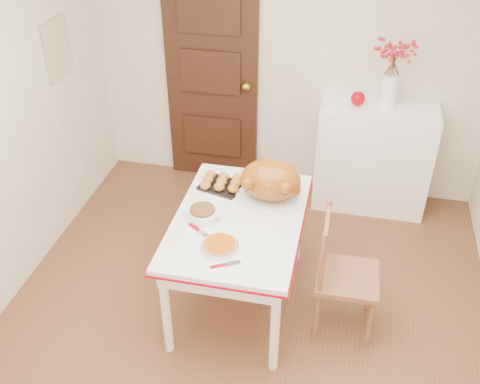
% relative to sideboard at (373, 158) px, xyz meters
% --- Properties ---
extents(floor, '(3.50, 4.00, 0.00)m').
position_rel_sideboard_xyz_m(floor, '(-0.81, -1.78, -0.49)').
color(floor, brown).
rests_on(floor, ground).
extents(wall_back, '(3.50, 0.00, 2.50)m').
position_rel_sideboard_xyz_m(wall_back, '(-0.81, 0.22, 0.76)').
color(wall_back, silver).
rests_on(wall_back, ground).
extents(door_back, '(0.85, 0.06, 2.06)m').
position_rel_sideboard_xyz_m(door_back, '(-1.51, 0.19, 0.54)').
color(door_back, black).
rests_on(door_back, ground).
extents(photo_board, '(0.03, 0.35, 0.45)m').
position_rel_sideboard_xyz_m(photo_board, '(-2.54, -0.58, 1.01)').
color(photo_board, '#CAC08D').
rests_on(photo_board, ground).
extents(sideboard, '(0.98, 0.44, 0.98)m').
position_rel_sideboard_xyz_m(sideboard, '(0.00, 0.00, 0.00)').
color(sideboard, white).
rests_on(sideboard, floor).
extents(kitchen_table, '(0.87, 1.28, 0.76)m').
position_rel_sideboard_xyz_m(kitchen_table, '(-0.89, -1.47, -0.11)').
color(kitchen_table, white).
rests_on(kitchen_table, floor).
extents(chair_oak, '(0.42, 0.42, 0.93)m').
position_rel_sideboard_xyz_m(chair_oak, '(-0.12, -1.55, -0.03)').
color(chair_oak, brown).
rests_on(chair_oak, floor).
extents(berry_vase, '(0.31, 0.31, 0.60)m').
position_rel_sideboard_xyz_m(berry_vase, '(0.05, 0.00, 0.79)').
color(berry_vase, white).
rests_on(berry_vase, sideboard).
extents(apple, '(0.12, 0.12, 0.12)m').
position_rel_sideboard_xyz_m(apple, '(-0.19, 0.00, 0.55)').
color(apple, '#9C000C').
rests_on(apple, sideboard).
extents(turkey_platter, '(0.60, 0.54, 0.31)m').
position_rel_sideboard_xyz_m(turkey_platter, '(-0.72, -1.22, 0.43)').
color(turkey_platter, '#9F5008').
rests_on(turkey_platter, kitchen_table).
extents(pumpkin_pie, '(0.24, 0.24, 0.05)m').
position_rel_sideboard_xyz_m(pumpkin_pie, '(-0.94, -1.80, 0.30)').
color(pumpkin_pie, '#B54D09').
rests_on(pumpkin_pie, kitchen_table).
extents(stuffing_dish, '(0.29, 0.25, 0.10)m').
position_rel_sideboard_xyz_m(stuffing_dish, '(-1.13, -1.53, 0.32)').
color(stuffing_dish, brown).
rests_on(stuffing_dish, kitchen_table).
extents(rolls_tray, '(0.35, 0.30, 0.08)m').
position_rel_sideboard_xyz_m(rolls_tray, '(-1.09, -1.13, 0.31)').
color(rolls_tray, '#B37823').
rests_on(rolls_tray, kitchen_table).
extents(pie_server, '(0.19, 0.14, 0.01)m').
position_rel_sideboard_xyz_m(pie_server, '(-0.87, -1.95, 0.28)').
color(pie_server, silver).
rests_on(pie_server, kitchen_table).
extents(carving_knife, '(0.25, 0.19, 0.01)m').
position_rel_sideboard_xyz_m(carving_knife, '(-1.09, -1.68, 0.28)').
color(carving_knife, silver).
rests_on(carving_knife, kitchen_table).
extents(drinking_glass, '(0.08, 0.08, 0.11)m').
position_rel_sideboard_xyz_m(drinking_glass, '(-0.84, -0.94, 0.33)').
color(drinking_glass, white).
rests_on(drinking_glass, kitchen_table).
extents(shaker_pair, '(0.10, 0.06, 0.09)m').
position_rel_sideboard_xyz_m(shaker_pair, '(-0.64, -1.02, 0.32)').
color(shaker_pair, white).
rests_on(shaker_pair, kitchen_table).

